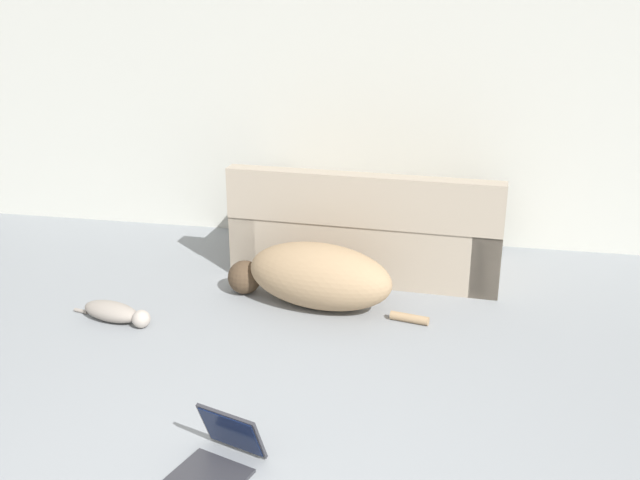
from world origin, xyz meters
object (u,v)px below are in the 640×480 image
(couch, at_px, (369,233))
(laptop_open, at_px, (223,449))
(cat, at_px, (116,313))
(dog, at_px, (315,276))

(couch, bearing_deg, laptop_open, 85.04)
(couch, relative_size, laptop_open, 4.52)
(couch, distance_m, laptop_open, 2.50)
(cat, bearing_deg, laptop_open, -33.94)
(dog, distance_m, laptop_open, 1.73)
(couch, relative_size, dog, 1.38)
(dog, height_order, laptop_open, dog)
(dog, bearing_deg, cat, 33.13)
(laptop_open, bearing_deg, dog, 105.47)
(cat, relative_size, laptop_open, 1.38)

